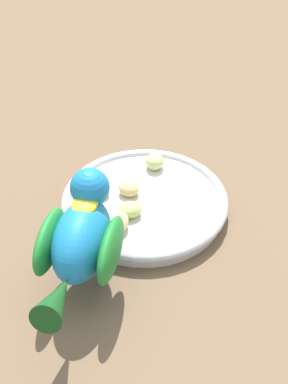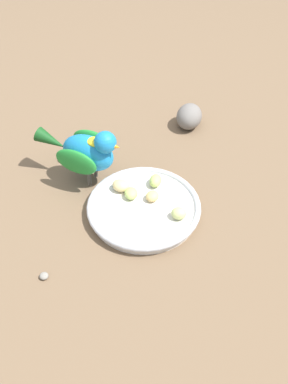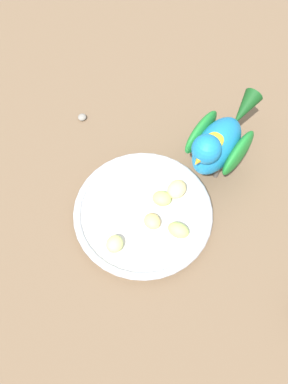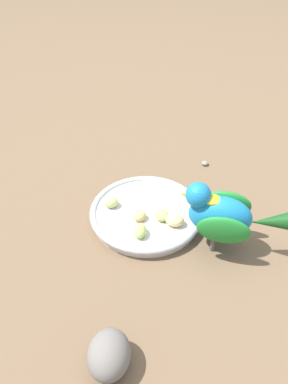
% 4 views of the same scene
% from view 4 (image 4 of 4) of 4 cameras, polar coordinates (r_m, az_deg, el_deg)
% --- Properties ---
extents(ground_plane, '(4.00, 4.00, 0.00)m').
position_cam_4_polar(ground_plane, '(0.84, -0.93, -2.31)').
color(ground_plane, brown).
extents(feeding_bowl, '(0.24, 0.24, 0.03)m').
position_cam_4_polar(feeding_bowl, '(0.81, 0.31, -3.17)').
color(feeding_bowl, beige).
rests_on(feeding_bowl, ground_plane).
extents(apple_piece_0, '(0.03, 0.03, 0.02)m').
position_cam_4_polar(apple_piece_0, '(0.78, -0.68, -3.47)').
color(apple_piece_0, tan).
rests_on(apple_piece_0, feeding_bowl).
extents(apple_piece_1, '(0.04, 0.04, 0.02)m').
position_cam_4_polar(apple_piece_1, '(0.78, 2.62, -3.39)').
color(apple_piece_1, '#B2CC66').
rests_on(apple_piece_1, feeding_bowl).
extents(apple_piece_2, '(0.03, 0.04, 0.02)m').
position_cam_4_polar(apple_piece_2, '(0.75, -0.61, -5.73)').
color(apple_piece_2, '#B2CC66').
rests_on(apple_piece_2, feeding_bowl).
extents(apple_piece_3, '(0.04, 0.04, 0.02)m').
position_cam_4_polar(apple_piece_3, '(0.77, 4.57, -4.15)').
color(apple_piece_3, '#E5C67F').
rests_on(apple_piece_3, feeding_bowl).
extents(apple_piece_4, '(0.04, 0.04, 0.02)m').
position_cam_4_polar(apple_piece_4, '(0.81, -4.93, -1.45)').
color(apple_piece_4, '#C6D17A').
rests_on(apple_piece_4, feeding_bowl).
extents(parrot, '(0.21, 0.11, 0.14)m').
position_cam_4_polar(parrot, '(0.72, 11.51, -3.24)').
color(parrot, '#59544C').
rests_on(parrot, ground_plane).
extents(rock_large, '(0.08, 0.09, 0.06)m').
position_cam_4_polar(rock_large, '(0.60, -5.20, -22.81)').
color(rock_large, slate).
rests_on(rock_large, ground_plane).
extents(pebble_0, '(0.02, 0.02, 0.01)m').
position_cam_4_polar(pebble_0, '(0.98, 9.00, 4.22)').
color(pebble_0, gray).
rests_on(pebble_0, ground_plane).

